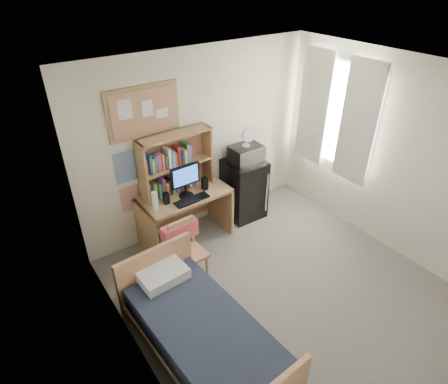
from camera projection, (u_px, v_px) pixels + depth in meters
floor at (295, 302)px, 4.50m from camera, size 3.60×4.20×0.02m
ceiling at (327, 85)px, 3.11m from camera, size 3.60×4.20×0.02m
wall_back at (199, 142)px, 5.25m from camera, size 3.60×0.04×2.60m
wall_left at (146, 290)px, 2.92m from camera, size 0.04×4.20×2.60m
wall_right at (410, 165)px, 4.68m from camera, size 0.04×4.20×2.60m
window_unit at (336, 115)px, 5.33m from camera, size 0.10×1.40×1.70m
curtain_left at (358, 124)px, 5.03m from camera, size 0.04×0.55×1.70m
curtain_right at (314, 108)px, 5.59m from camera, size 0.04×0.55×1.70m
bulletin_board at (143, 111)px, 4.53m from camera, size 0.94×0.03×0.64m
poster_wave at (126, 167)px, 4.74m from camera, size 0.30×0.01×0.42m
poster_japan at (131, 198)px, 4.99m from camera, size 0.28×0.01×0.36m
desk at (186, 217)px, 5.28m from camera, size 1.26×0.66×0.78m
desk_chair at (190, 253)px, 4.61m from camera, size 0.43×0.43×0.81m
mini_fridge at (244, 189)px, 5.78m from camera, size 0.57×0.57×0.94m
bed at (203, 339)px, 3.76m from camera, size 0.99×1.85×0.50m
hutch at (176, 163)px, 4.95m from camera, size 1.02×0.28×0.83m
monitor at (185, 182)px, 4.91m from camera, size 0.42×0.04×0.45m
keyboard at (192, 200)px, 4.93m from camera, size 0.49×0.17×0.02m
speaker_left at (166, 198)px, 4.84m from camera, size 0.07×0.07×0.16m
speaker_right at (205, 183)px, 5.14m from camera, size 0.08×0.08×0.18m
water_bottle at (155, 201)px, 4.69m from camera, size 0.08×0.08×0.26m
hoodie at (180, 231)px, 4.62m from camera, size 0.48×0.17×0.23m
microwave at (246, 154)px, 5.45m from camera, size 0.46×0.36×0.26m
desk_fan at (246, 137)px, 5.30m from camera, size 0.23×0.23×0.28m
pillow at (163, 275)px, 4.09m from camera, size 0.53×0.39×0.12m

